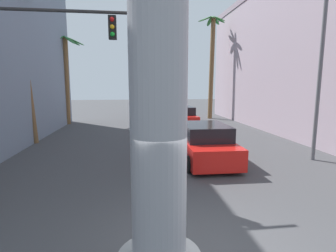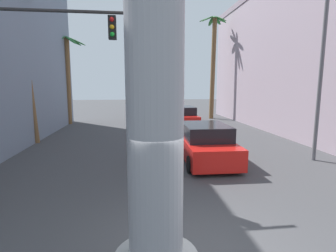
{
  "view_description": "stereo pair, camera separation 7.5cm",
  "coord_description": "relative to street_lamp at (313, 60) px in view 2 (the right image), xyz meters",
  "views": [
    {
      "loc": [
        -1.23,
        -4.37,
        3.19
      ],
      "look_at": [
        0.0,
        5.06,
        1.72
      ],
      "focal_mm": 28.0,
      "sensor_mm": 36.0,
      "label": 1
    },
    {
      "loc": [
        -1.16,
        -4.38,
        3.19
      ],
      "look_at": [
        0.0,
        5.06,
        1.72
      ],
      "focal_mm": 28.0,
      "sensor_mm": 36.0,
      "label": 2
    }
  ],
  "objects": [
    {
      "name": "building_right",
      "position": [
        5.12,
        5.57,
        1.04
      ],
      "size": [
        6.68,
        26.65,
        10.47
      ],
      "color": "#9E8C99",
      "rests_on": "ground"
    },
    {
      "name": "car_far",
      "position": [
        -3.53,
        10.15,
        -3.46
      ],
      "size": [
        2.01,
        4.45,
        1.56
      ],
      "color": "black",
      "rests_on": "ground"
    },
    {
      "name": "ground_plane",
      "position": [
        -6.02,
        4.26,
        -4.2
      ],
      "size": [
        92.58,
        92.58,
        0.0
      ],
      "primitive_type": "plane",
      "color": "#424244"
    },
    {
      "name": "car_lead",
      "position": [
        -4.27,
        0.59,
        -3.46
      ],
      "size": [
        2.16,
        4.64,
        1.56
      ],
      "color": "black",
      "rests_on": "ground"
    },
    {
      "name": "traffic_light_mast",
      "position": [
        -10.7,
        -1.46,
        -0.25
      ],
      "size": [
        5.46,
        0.32,
        5.52
      ],
      "color": "#333333",
      "rests_on": "ground"
    },
    {
      "name": "street_lamp",
      "position": [
        0.0,
        0.0,
        0.0
      ],
      "size": [
        2.55,
        0.28,
        6.9
      ],
      "color": "#59595E",
      "rests_on": "ground"
    },
    {
      "name": "palm_tree_far_right",
      "position": [
        0.19,
        14.73,
        1.43
      ],
      "size": [
        2.67,
        2.68,
        9.64
      ],
      "color": "brown",
      "rests_on": "ground"
    },
    {
      "name": "palm_tree_far_left",
      "position": [
        -12.73,
        12.61,
        0.2
      ],
      "size": [
        3.21,
        3.18,
        7.17
      ],
      "color": "brown",
      "rests_on": "ground"
    },
    {
      "name": "palm_tree_mid_left",
      "position": [
        -13.0,
        5.07,
        1.13
      ],
      "size": [
        2.64,
        2.5,
        8.45
      ],
      "color": "brown",
      "rests_on": "ground"
    }
  ]
}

